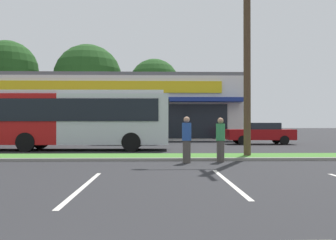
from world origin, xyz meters
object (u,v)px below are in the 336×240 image
Objects in this scene: utility_pole at (244,28)px; car_2 at (128,133)px; pedestrian_near_bench at (221,140)px; pedestrian_by_pole at (187,140)px; car_1 at (261,133)px; city_bus at (51,118)px.

utility_pole is 12.99m from car_2.
pedestrian_near_bench is (4.45, -12.26, 0.07)m from car_2.
car_2 is at bearing 126.95° from pedestrian_by_pole.
car_1 is 2.70× the size of pedestrian_by_pole.
car_1 reaches higher than car_2.
pedestrian_near_bench reaches higher than car_1.
city_bus is at bearing 151.81° from utility_pole.
car_2 is (-9.40, -0.16, -0.00)m from car_1.
city_bus is 6.79m from car_2.
pedestrian_by_pole is at bearing -44.36° from city_bus.
utility_pole is at bearing 71.24° from car_1.
utility_pole is 0.79× the size of city_bus.
car_1 is (13.25, 5.67, -0.98)m from city_bus.
pedestrian_by_pole is (-2.60, -1.95, -4.67)m from utility_pole.
pedestrian_near_bench is at bearing 37.28° from pedestrian_by_pole.
car_2 is at bearing 118.29° from utility_pole.
city_bus is 2.80× the size of car_1.
car_1 is 9.40m from car_2.
city_bus reaches higher than pedestrian_by_pole.
pedestrian_near_bench is at bearing 68.29° from car_1.
pedestrian_by_pole reaches higher than car_2.
pedestrian_by_pole is (6.98, -7.09, -0.90)m from city_bus.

